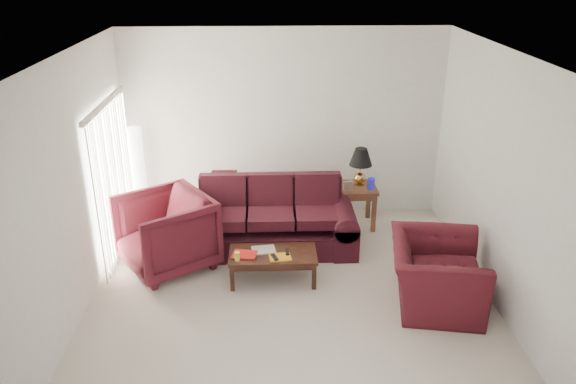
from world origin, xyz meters
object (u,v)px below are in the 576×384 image
object	(u,v)px
armchair_left	(166,233)
armchair_right	(436,274)
sofa	(271,217)
floor_lamp	(139,175)
end_table	(356,206)
coffee_table	(273,266)

from	to	relation	value
armchair_left	armchair_right	xyz separation A→B (m)	(3.41, -1.01, -0.11)
sofa	floor_lamp	distance (m)	2.29
floor_lamp	armchair_right	size ratio (longest dim) A/B	1.28
end_table	floor_lamp	size ratio (longest dim) A/B	0.41
end_table	armchair_left	distance (m)	3.01
end_table	coffee_table	world-z (taller)	end_table
end_table	sofa	bearing A→B (deg)	-151.71
sofa	armchair_left	size ratio (longest dim) A/B	2.15
sofa	end_table	bearing A→B (deg)	28.66
end_table	armchair_left	world-z (taller)	armchair_left
coffee_table	end_table	bearing A→B (deg)	31.79
floor_lamp	armchair_right	world-z (taller)	floor_lamp
armchair_left	floor_lamp	bearing A→B (deg)	169.84
sofa	armchair_right	bearing A→B (deg)	-36.17
coffee_table	floor_lamp	bearing A→B (deg)	119.75
armchair_right	coffee_table	bearing A→B (deg)	83.13
coffee_table	armchair_right	bearing A→B (deg)	-35.42
armchair_left	sofa	bearing A→B (deg)	74.14
armchair_left	coffee_table	bearing A→B (deg)	40.11
end_table	armchair_left	size ratio (longest dim) A/B	0.58
sofa	coffee_table	xyz separation A→B (m)	(0.02, -0.87, -0.30)
sofa	end_table	size ratio (longest dim) A/B	3.71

